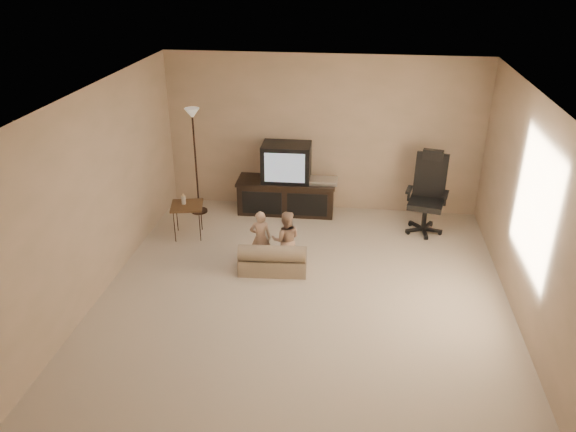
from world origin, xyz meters
name	(u,v)px	position (x,y,z in m)	size (l,w,h in m)	color
floor	(303,297)	(0.00, 0.00, 0.00)	(5.50, 5.50, 0.00)	beige
room_shell	(305,183)	(0.00, 0.00, 1.52)	(5.50, 5.50, 5.50)	silver
tv_stand	(287,184)	(-0.54, 2.49, 0.48)	(1.62, 0.62, 1.15)	black
office_chair	(426,203)	(1.63, 2.08, 0.45)	(0.68, 0.71, 1.24)	black
side_table	(187,206)	(-1.88, 1.43, 0.49)	(0.54, 0.54, 0.68)	brown
floor_lamp	(194,138)	(-1.96, 2.27, 1.26)	(0.27, 0.27, 1.72)	black
child_sofa	(273,259)	(-0.47, 0.57, 0.18)	(0.92, 0.57, 0.44)	tan
toddler_left	(261,238)	(-0.66, 0.75, 0.39)	(0.29, 0.21, 0.78)	tan
toddler_right	(286,240)	(-0.31, 0.72, 0.41)	(0.39, 0.22, 0.81)	tan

